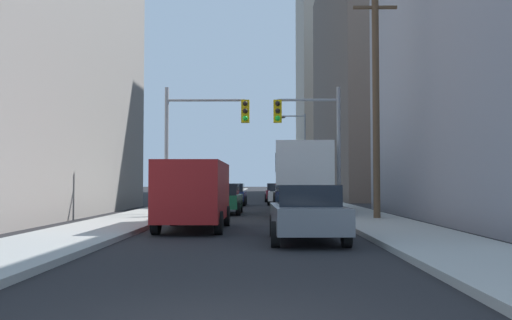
# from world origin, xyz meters

# --- Properties ---
(sidewalk_left) EXTENTS (2.90, 160.00, 0.15)m
(sidewalk_left) POSITION_xyz_m (-4.83, 50.00, 0.07)
(sidewalk_left) COLOR #9E9E99
(sidewalk_left) RESTS_ON ground
(sidewalk_right) EXTENTS (2.90, 160.00, 0.15)m
(sidewalk_right) POSITION_xyz_m (4.83, 50.00, 0.07)
(sidewalk_right) COLOR #9E9E99
(sidewalk_right) RESTS_ON ground
(city_bus) EXTENTS (2.80, 11.56, 3.40)m
(city_bus) POSITION_xyz_m (2.43, 23.36, 1.93)
(city_bus) COLOR silver
(city_bus) RESTS_ON ground
(cargo_van_red) EXTENTS (2.16, 5.22, 2.26)m
(cargo_van_red) POSITION_xyz_m (-1.81, 12.69, 1.29)
(cargo_van_red) COLOR maroon
(cargo_van_red) RESTS_ON ground
(sedan_grey) EXTENTS (1.95, 4.25, 1.52)m
(sedan_grey) POSITION_xyz_m (1.66, 9.10, 0.77)
(sedan_grey) COLOR slate
(sedan_grey) RESTS_ON ground
(sedan_green) EXTENTS (1.95, 4.25, 1.52)m
(sedan_green) POSITION_xyz_m (-1.57, 21.89, 0.77)
(sedan_green) COLOR #195938
(sedan_green) RESTS_ON ground
(sedan_white) EXTENTS (1.95, 4.24, 1.52)m
(sedan_white) POSITION_xyz_m (1.76, 33.07, 0.77)
(sedan_white) COLOR white
(sedan_white) RESTS_ON ground
(sedan_navy) EXTENTS (1.95, 4.23, 1.52)m
(sedan_navy) POSITION_xyz_m (-1.66, 32.22, 0.77)
(sedan_navy) COLOR #141E4C
(sedan_navy) RESTS_ON ground
(sedan_maroon) EXTENTS (1.95, 4.23, 1.52)m
(sedan_maroon) POSITION_xyz_m (1.59, 39.26, 0.77)
(sedan_maroon) COLOR maroon
(sedan_maroon) RESTS_ON ground
(traffic_signal_near_left) EXTENTS (3.93, 0.44, 6.00)m
(traffic_signal_near_left) POSITION_xyz_m (-2.30, 19.48, 4.05)
(traffic_signal_near_left) COLOR gray
(traffic_signal_near_left) RESTS_ON ground
(traffic_signal_near_right) EXTENTS (3.10, 0.44, 6.00)m
(traffic_signal_near_right) POSITION_xyz_m (2.69, 19.48, 4.01)
(traffic_signal_near_right) COLOR gray
(traffic_signal_near_right) RESTS_ON ground
(utility_pole_right) EXTENTS (2.20, 0.28, 10.20)m
(utility_pole_right) POSITION_xyz_m (5.12, 16.67, 5.38)
(utility_pole_right) COLOR brown
(utility_pole_right) RESTS_ON ground
(street_lamp_right) EXTENTS (2.30, 0.32, 7.50)m
(street_lamp_right) POSITION_xyz_m (3.72, 41.02, 4.53)
(street_lamp_right) COLOR gray
(street_lamp_right) RESTS_ON ground
(building_right_mid_block) EXTENTS (18.02, 28.76, 24.52)m
(building_right_mid_block) POSITION_xyz_m (16.01, 50.27, 12.26)
(building_right_mid_block) COLOR #66564C
(building_right_mid_block) RESTS_ON ground
(building_right_far_highrise) EXTENTS (25.94, 21.10, 50.77)m
(building_right_far_highrise) POSITION_xyz_m (19.67, 86.93, 25.38)
(building_right_far_highrise) COLOR #B7A893
(building_right_far_highrise) RESTS_ON ground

